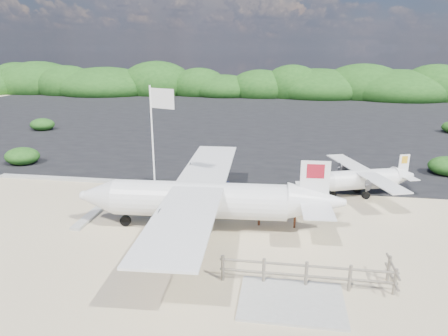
% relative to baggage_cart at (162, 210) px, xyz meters
% --- Properties ---
extents(ground, '(160.00, 160.00, 0.00)m').
position_rel_baggage_cart_xyz_m(ground, '(1.20, -1.04, 0.00)').
color(ground, beige).
extents(asphalt_apron, '(90.00, 50.00, 0.04)m').
position_rel_baggage_cart_xyz_m(asphalt_apron, '(1.20, 28.96, 0.00)').
color(asphalt_apron, '#B2B2B2').
rests_on(asphalt_apron, ground).
extents(lagoon, '(9.00, 7.00, 0.40)m').
position_rel_baggage_cart_xyz_m(lagoon, '(-7.80, 0.46, 0.00)').
color(lagoon, '#B2B2B2').
rests_on(lagoon, ground).
extents(walkway_pad, '(3.50, 2.50, 0.10)m').
position_rel_baggage_cart_xyz_m(walkway_pad, '(6.70, -7.04, 0.00)').
color(walkway_pad, '#B2B2B2').
rests_on(walkway_pad, ground).
extents(vegetation_band, '(124.00, 8.00, 4.40)m').
position_rel_baggage_cart_xyz_m(vegetation_band, '(1.20, 53.96, 0.00)').
color(vegetation_band, '#B2B2B2').
rests_on(vegetation_band, ground).
extents(fence, '(6.40, 2.00, 1.10)m').
position_rel_baggage_cart_xyz_m(fence, '(7.20, -6.04, 0.00)').
color(fence, '#B2B2B2').
rests_on(fence, ground).
extents(baggage_cart, '(2.68, 1.54, 1.34)m').
position_rel_baggage_cart_xyz_m(baggage_cart, '(0.00, 0.00, 0.00)').
color(baggage_cart, blue).
rests_on(baggage_cart, ground).
extents(flagpole, '(1.44, 1.00, 6.63)m').
position_rel_baggage_cart_xyz_m(flagpole, '(0.20, -1.50, 0.00)').
color(flagpole, white).
rests_on(flagpole, ground).
extents(signboard, '(1.92, 0.21, 1.58)m').
position_rel_baggage_cart_xyz_m(signboard, '(6.03, -1.07, 0.00)').
color(signboard, '#552D18').
rests_on(signboard, ground).
extents(crew_a, '(0.62, 0.50, 1.48)m').
position_rel_baggage_cart_xyz_m(crew_a, '(0.72, 3.99, 0.74)').
color(crew_a, '#111842').
rests_on(crew_a, ground).
extents(crew_b, '(0.79, 0.63, 1.57)m').
position_rel_baggage_cart_xyz_m(crew_b, '(3.30, 0.72, 0.79)').
color(crew_b, '#111842').
rests_on(crew_b, ground).
extents(aircraft_large, '(15.54, 15.54, 4.44)m').
position_rel_baggage_cart_xyz_m(aircraft_large, '(18.74, 22.89, 0.00)').
color(aircraft_large, '#B2B2B2').
rests_on(aircraft_large, ground).
extents(aircraft_small, '(7.95, 7.95, 2.25)m').
position_rel_baggage_cart_xyz_m(aircraft_small, '(-8.54, 29.74, 0.00)').
color(aircraft_small, '#B2B2B2').
rests_on(aircraft_small, ground).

